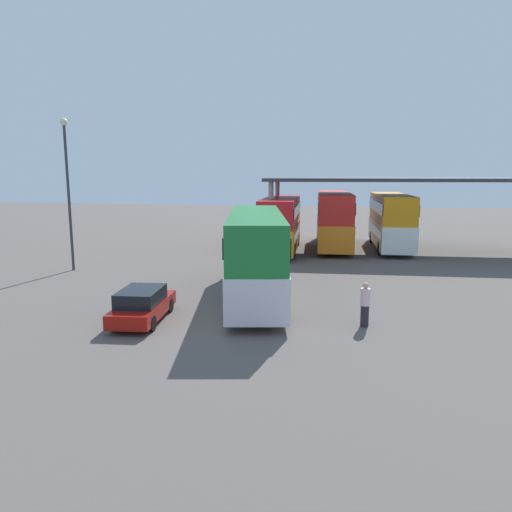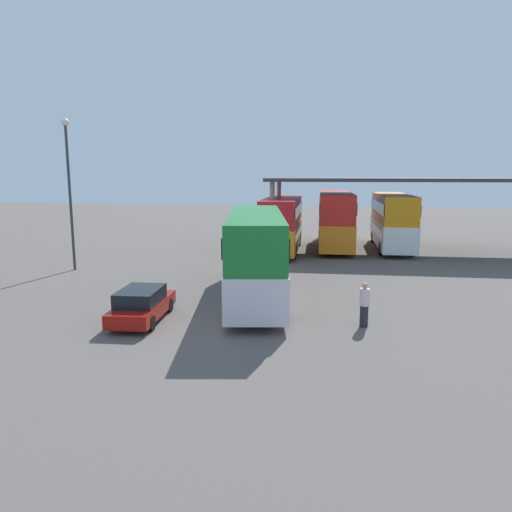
% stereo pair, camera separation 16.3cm
% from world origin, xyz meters
% --- Properties ---
extents(ground_plane, '(140.00, 140.00, 0.00)m').
position_xyz_m(ground_plane, '(0.00, 0.00, 0.00)').
color(ground_plane, '#5B534F').
extents(double_decker_main, '(4.44, 11.54, 4.05)m').
position_xyz_m(double_decker_main, '(0.26, 4.04, 2.23)').
color(double_decker_main, silver).
rests_on(double_decker_main, ground_plane).
extents(parked_hatchback, '(2.00, 4.21, 1.35)m').
position_xyz_m(parked_hatchback, '(-3.56, -0.50, 0.67)').
color(parked_hatchback, '#9B130C').
rests_on(parked_hatchback, ground_plane).
extents(double_decker_near_canopy, '(2.98, 10.26, 4.08)m').
position_xyz_m(double_decker_near_canopy, '(-0.28, 17.78, 2.24)').
color(double_decker_near_canopy, orange).
rests_on(double_decker_near_canopy, ground_plane).
extents(double_decker_mid_row, '(3.14, 11.33, 4.39)m').
position_xyz_m(double_decker_mid_row, '(3.65, 20.52, 2.40)').
color(double_decker_mid_row, orange).
rests_on(double_decker_mid_row, ground_plane).
extents(double_decker_far_right, '(2.77, 10.35, 4.29)m').
position_xyz_m(double_decker_far_right, '(8.09, 20.53, 2.35)').
color(double_decker_far_right, white).
rests_on(double_decker_far_right, ground_plane).
extents(depot_canopy, '(20.75, 7.81, 5.56)m').
position_xyz_m(depot_canopy, '(8.72, 19.03, 5.23)').
color(depot_canopy, '#33353A').
rests_on(depot_canopy, ground_plane).
extents(lamppost_tall, '(0.44, 0.44, 9.08)m').
position_xyz_m(lamppost_tall, '(-11.96, 8.38, 5.60)').
color(lamppost_tall, '#33353A').
rests_on(lamppost_tall, ground_plane).
extents(pedestrian_waiting, '(0.38, 0.38, 1.75)m').
position_xyz_m(pedestrian_waiting, '(5.20, 0.37, 0.88)').
color(pedestrian_waiting, '#262633').
rests_on(pedestrian_waiting, ground_plane).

